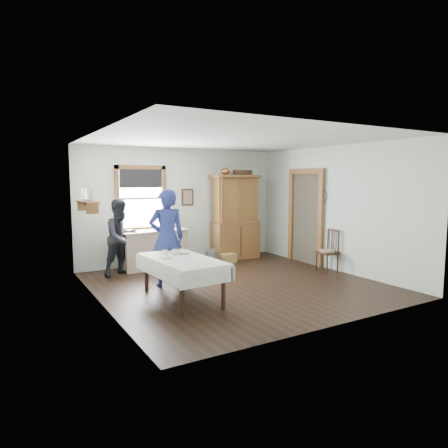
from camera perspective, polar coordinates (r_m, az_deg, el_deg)
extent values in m
cube|color=black|center=(7.64, 1.80, -8.56)|extent=(5.00, 5.00, 0.01)
cube|color=beige|center=(7.42, 1.88, 11.94)|extent=(5.00, 5.00, 0.01)
cube|color=silver|center=(9.61, -6.12, 2.62)|extent=(5.00, 0.01, 2.70)
cube|color=silver|center=(5.47, 15.92, -0.44)|extent=(5.00, 0.01, 2.70)
cube|color=silver|center=(6.44, -17.34, 0.52)|extent=(0.01, 5.00, 2.70)
cube|color=silver|center=(8.99, 15.47, 2.16)|extent=(0.01, 5.00, 2.70)
cube|color=white|center=(9.22, -11.78, 3.61)|extent=(1.00, 0.02, 1.30)
cube|color=brown|center=(9.19, -11.83, 7.93)|extent=(1.18, 0.06, 0.09)
cube|color=brown|center=(9.26, -11.64, -0.70)|extent=(1.18, 0.06, 0.09)
cube|color=brown|center=(9.04, -15.01, 3.47)|extent=(0.09, 0.06, 1.48)
cube|color=brown|center=(9.39, -8.58, 3.72)|extent=(0.09, 0.06, 1.48)
cube|color=black|center=(9.17, -11.76, 6.38)|extent=(0.98, 0.03, 0.41)
cube|color=#433D30|center=(9.61, 11.66, 0.72)|extent=(0.03, 0.90, 2.10)
cube|color=brown|center=(9.21, 13.64, 0.44)|extent=(0.08, 0.12, 2.10)
cube|color=brown|center=(9.97, 9.57, 0.97)|extent=(0.08, 0.12, 2.10)
cube|color=brown|center=(9.54, 11.67, 7.36)|extent=(0.08, 1.14, 0.12)
cube|color=brown|center=(7.92, -18.93, 2.96)|extent=(0.24, 1.00, 0.04)
cube|color=brown|center=(7.53, -18.30, 2.06)|extent=(0.22, 0.03, 0.18)
cube|color=brown|center=(8.32, -19.45, 2.40)|extent=(0.22, 0.03, 0.18)
cube|color=tan|center=(7.62, -18.51, 3.83)|extent=(0.03, 0.22, 0.24)
cylinder|color=white|center=(8.26, -19.45, 3.97)|extent=(0.12, 0.12, 0.22)
cube|color=black|center=(9.63, -5.22, 3.83)|extent=(0.30, 0.04, 0.40)
torus|color=black|center=(9.15, 13.97, 4.60)|extent=(0.01, 0.27, 0.27)
cube|color=tan|center=(9.07, -10.00, -3.54)|extent=(1.53, 0.67, 0.86)
cube|color=brown|center=(9.94, 1.64, 1.01)|extent=(1.25, 0.64, 2.09)
cube|color=silver|center=(6.66, -6.01, -7.81)|extent=(1.02, 1.79, 0.69)
cube|color=black|center=(8.87, 14.55, -3.69)|extent=(0.43, 0.43, 0.91)
cube|color=gray|center=(9.40, -1.78, -4.83)|extent=(0.32, 0.32, 0.30)
cube|color=olive|center=(9.57, 0.61, -4.90)|extent=(0.36, 0.26, 0.21)
imported|color=navy|center=(7.44, -8.16, -2.50)|extent=(0.67, 0.49, 1.67)
imported|color=black|center=(8.50, -14.45, -2.24)|extent=(0.85, 0.76, 1.46)
imported|color=white|center=(6.89, -7.02, -4.00)|extent=(0.16, 0.16, 0.09)
imported|color=white|center=(6.78, -8.42, -4.15)|extent=(0.12, 0.12, 0.10)
imported|color=white|center=(6.95, -5.63, -4.06)|extent=(0.23, 0.23, 0.05)
imported|color=#786750|center=(8.90, -13.92, -0.95)|extent=(0.23, 0.28, 0.02)
imported|color=white|center=(9.02, -8.06, -0.60)|extent=(0.27, 0.27, 0.06)
imported|color=white|center=(7.96, -19.01, 3.31)|extent=(0.22, 0.22, 0.05)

